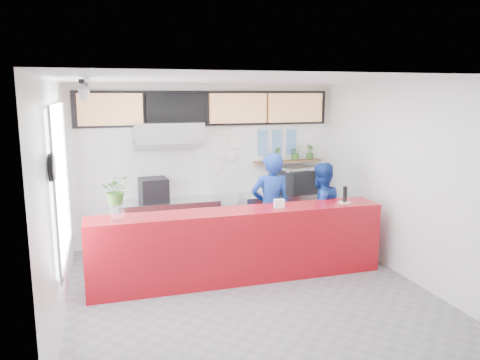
{
  "coord_description": "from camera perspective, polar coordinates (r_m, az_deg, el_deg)",
  "views": [
    {
      "loc": [
        -1.96,
        -6.13,
        2.82
      ],
      "look_at": [
        0.1,
        0.7,
        1.5
      ],
      "focal_mm": 35.0,
      "sensor_mm": 36.0,
      "label": 1
    }
  ],
  "objects": [
    {
      "name": "espresso_tray",
      "position": [
        9.22,
        6.99,
        1.43
      ],
      "size": [
        0.76,
        0.6,
        0.06
      ],
      "primitive_type": "cube",
      "rotation": [
        0.0,
        0.0,
        0.19
      ],
      "color": "#ABAFB3",
      "rests_on": "espresso_machine"
    },
    {
      "name": "herb_c",
      "position": [
        9.38,
        6.81,
        3.34
      ],
      "size": [
        0.31,
        0.29,
        0.29
      ],
      "primitive_type": "imported",
      "rotation": [
        0.0,
        0.0,
        -0.26
      ],
      "color": "#366222",
      "rests_on": "herb_shelf"
    },
    {
      "name": "window_frame",
      "position": [
        6.55,
        -20.82,
        -0.06
      ],
      "size": [
        0.03,
        2.3,
        2.0
      ],
      "primitive_type": "cube",
      "color": "#B2B5BA",
      "rests_on": "wall_left"
    },
    {
      "name": "dec_plate_d",
      "position": [
        8.99,
        -0.81,
        4.61
      ],
      "size": [
        0.24,
        0.03,
        0.24
      ],
      "primitive_type": "cylinder",
      "rotation": [
        1.57,
        0.0,
        0.0
      ],
      "color": "silver",
      "rests_on": "wall_back"
    },
    {
      "name": "photo_frame_a",
      "position": [
        9.17,
        2.79,
        5.34
      ],
      "size": [
        0.2,
        0.02,
        0.25
      ],
      "primitive_type": "cube",
      "color": "#598CBF",
      "rests_on": "wall_back"
    },
    {
      "name": "menu_board_mid_right",
      "position": [
        8.88,
        -0.22,
        8.74
      ],
      "size": [
        1.1,
        0.1,
        0.55
      ],
      "primitive_type": "cube",
      "color": "tan",
      "rests_on": "wall_back"
    },
    {
      "name": "menu_board_far_right",
      "position": [
        9.28,
        6.74,
        8.74
      ],
      "size": [
        1.1,
        0.1,
        0.55
      ],
      "primitive_type": "cube",
      "color": "tan",
      "rests_on": "wall_back"
    },
    {
      "name": "menu_board_far_left",
      "position": [
        8.52,
        -15.52,
        8.29
      ],
      "size": [
        1.1,
        0.1,
        0.55
      ],
      "primitive_type": "cube",
      "color": "tan",
      "rests_on": "wall_back"
    },
    {
      "name": "ceiling",
      "position": [
        6.44,
        0.97,
        12.09
      ],
      "size": [
        5.0,
        5.0,
        0.0
      ],
      "primitive_type": "plane",
      "rotation": [
        3.14,
        0.0,
        0.0
      ],
      "color": "silver"
    },
    {
      "name": "basil_vase",
      "position": [
        6.58,
        -14.84,
        -1.2
      ],
      "size": [
        0.38,
        0.33,
        0.42
      ],
      "primitive_type": "imported",
      "rotation": [
        0.0,
        0.0,
        0.01
      ],
      "color": "#366222",
      "rests_on": "glass_vase"
    },
    {
      "name": "right_bench",
      "position": [
        9.32,
        5.6,
        -4.29
      ],
      "size": [
        1.8,
        0.6,
        0.9
      ],
      "primitive_type": "cube",
      "color": "#B2B5BA",
      "rests_on": "ground"
    },
    {
      "name": "dec_plate_c",
      "position": [
        8.96,
        -2.96,
        1.67
      ],
      "size": [
        0.24,
        0.03,
        0.24
      ],
      "primitive_type": "cylinder",
      "rotation": [
        1.57,
        0.0,
        0.0
      ],
      "color": "silver",
      "rests_on": "wall_back"
    },
    {
      "name": "photo_frame_d",
      "position": [
        9.2,
        2.77,
        3.79
      ],
      "size": [
        0.2,
        0.02,
        0.25
      ],
      "primitive_type": "cube",
      "color": "#598CBF",
      "rests_on": "wall_back"
    },
    {
      "name": "herb_d",
      "position": [
        9.51,
        8.5,
        3.39
      ],
      "size": [
        0.21,
        0.2,
        0.29
      ],
      "primitive_type": "imported",
      "rotation": [
        0.0,
        0.0,
        0.38
      ],
      "color": "#366222",
      "rests_on": "herb_shelf"
    },
    {
      "name": "wall_right",
      "position": [
        7.69,
        18.96,
        0.03
      ],
      "size": [
        0.0,
        5.0,
        5.0
      ],
      "primitive_type": "plane",
      "rotation": [
        1.57,
        0.0,
        -1.57
      ],
      "color": "white",
      "rests_on": "ground"
    },
    {
      "name": "wall_clock_face",
      "position": [
        5.31,
        -21.69,
        1.4
      ],
      "size": [
        0.02,
        0.26,
        0.26
      ],
      "primitive_type": "cylinder",
      "rotation": [
        0.0,
        1.57,
        0.0
      ],
      "color": "white",
      "rests_on": "wall_left"
    },
    {
      "name": "white_plate",
      "position": [
        7.66,
        12.62,
        -2.7
      ],
      "size": [
        0.22,
        0.22,
        0.01
      ],
      "primitive_type": "cylinder",
      "rotation": [
        0.0,
        0.0,
        -0.22
      ],
      "color": "silver",
      "rests_on": "service_counter"
    },
    {
      "name": "staff_center",
      "position": [
        7.86,
        3.75,
        -3.42
      ],
      "size": [
        0.7,
        0.48,
        1.87
      ],
      "primitive_type": "imported",
      "rotation": [
        0.0,
        0.0,
        3.1
      ],
      "color": "navy",
      "rests_on": "ground"
    },
    {
      "name": "photo_frame_b",
      "position": [
        9.28,
        4.54,
        5.38
      ],
      "size": [
        0.2,
        0.02,
        0.25
      ],
      "primitive_type": "cube",
      "color": "#598CBF",
      "rests_on": "wall_back"
    },
    {
      "name": "wall_clock_rim",
      "position": [
        5.31,
        -22.02,
        1.39
      ],
      "size": [
        0.05,
        0.3,
        0.3
      ],
      "primitive_type": "cylinder",
      "rotation": [
        0.0,
        1.57,
        0.0
      ],
      "color": "black",
      "rests_on": "wall_left"
    },
    {
      "name": "herb_b",
      "position": [
        9.23,
        4.46,
        3.2
      ],
      "size": [
        0.18,
        0.16,
        0.27
      ],
      "primitive_type": "imported",
      "rotation": [
        0.0,
        0.0,
        -0.31
      ],
      "color": "#366222",
      "rests_on": "herb_shelf"
    },
    {
      "name": "prep_bench",
      "position": [
        8.74,
        -8.56,
        -5.38
      ],
      "size": [
        1.8,
        0.6,
        0.9
      ],
      "primitive_type": "cube",
      "color": "#B2B5BA",
      "rests_on": "ground"
    },
    {
      "name": "panini_oven",
      "position": [
        8.55,
        -10.49,
        -1.2
      ],
      "size": [
        0.52,
        0.52,
        0.43
      ],
      "primitive_type": "cube",
      "rotation": [
        0.0,
        0.0,
        0.09
      ],
      "color": "black",
      "rests_on": "prep_bench"
    },
    {
      "name": "napkin_holder",
      "position": [
        7.17,
        4.8,
        -2.89
      ],
      "size": [
        0.15,
        0.1,
        0.13
      ],
      "primitive_type": "cube",
      "rotation": [
        0.0,
        0.0,
        -0.03
      ],
      "color": "silver",
      "rests_on": "service_counter"
    },
    {
      "name": "wall_left",
      "position": [
        6.29,
        -21.33,
        -2.35
      ],
      "size": [
        0.0,
        5.0,
        5.0
      ],
      "primitive_type": "plane",
      "rotation": [
        1.57,
        0.0,
        1.57
      ],
      "color": "white",
      "rests_on": "ground"
    },
    {
      "name": "pepper_mill",
      "position": [
        7.63,
        12.66,
        -1.69
      ],
      "size": [
        0.08,
        0.08,
        0.26
      ],
      "primitive_type": "cylinder",
      "rotation": [
        0.0,
        0.0,
        -0.31
      ],
      "color": "black",
      "rests_on": "white_plate"
    },
    {
      "name": "dec_plate_a",
      "position": [
        8.92,
        -2.98,
        3.58
      ],
      "size": [
        0.24,
        0.03,
        0.24
      ],
      "primitive_type": "cylinder",
      "rotation": [
        1.57,
        0.0,
        0.0
      ],
      "color": "silver",
      "rests_on": "wall_back"
    },
    {
      "name": "hood_lip",
      "position": [
        8.41,
        -8.78,
        4.42
      ],
      "size": [
        1.2,
        0.69,
        0.31
      ],
      "primitive_type": "cube",
      "rotation": [
        -0.35,
        0.0,
        0.0
      ],
      "color": "#B2B5BA",
      "rests_on": "ceiling"
    },
    {
      "name": "extraction_hood",
      "position": [
        8.39,
        -8.82,
        5.78
      ],
      "size": [
        1.2,
        0.7,
        0.35
      ],
      "primitive_type": "cube",
      "color": "#B2B5BA",
      "rests_on": "ceiling"
    },
    {
      "name": "glass_vase",
      "position": [
        6.64,
        -14.72,
        -3.76
      ],
      "size": [
        0.25,
        0.25,
        0.25
      ],
      "primitive_type": "cylinder",
      "rotation": [
        0.0,
        0.0,
        -0.29
      ],
      "color": "silver",
      "rests_on": "service_counter"
    },
    {
      "name": "staff_right",
      "position": [
        8.14,
        9.73,
        -3.77
      ],
      "size": [
        0.93,
        0.79,
        1.67
      ],
      "primitive_type": "imported",
      "rotation": [
        0.0,
        0.0,
        3.36
      ],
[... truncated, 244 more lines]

